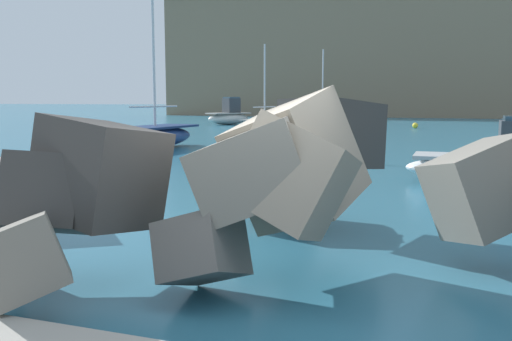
% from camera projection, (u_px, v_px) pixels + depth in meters
% --- Properties ---
extents(ground_plane, '(400.00, 400.00, 0.00)m').
position_uv_depth(ground_plane, '(271.00, 300.00, 6.19)').
color(ground_plane, '#2D6B84').
extents(breakwater_jetty, '(31.71, 7.70, 2.97)m').
position_uv_depth(breakwater_jetty, '(413.00, 184.00, 6.67)').
color(breakwater_jetty, '#605B56').
rests_on(breakwater_jetty, ground).
extents(boat_near_centre, '(2.68, 6.18, 8.08)m').
position_uv_depth(boat_near_centre, '(150.00, 136.00, 24.78)').
color(boat_near_centre, navy).
rests_on(boat_near_centre, ground).
extents(boat_near_right, '(3.75, 4.56, 2.44)m').
position_uv_depth(boat_near_right, '(229.00, 116.00, 48.67)').
color(boat_near_right, beige).
rests_on(boat_near_right, ground).
extents(boat_mid_centre, '(5.53, 4.80, 6.55)m').
position_uv_depth(boat_mid_centre, '(326.00, 118.00, 48.29)').
color(boat_mid_centre, maroon).
rests_on(boat_mid_centre, ground).
extents(boat_far_centre, '(3.04, 5.82, 6.24)m').
position_uv_depth(boat_far_centre, '(267.00, 123.00, 40.91)').
color(boat_far_centre, beige).
rests_on(boat_far_centre, ground).
extents(mooring_buoy_middle, '(0.44, 0.44, 0.44)m').
position_uv_depth(mooring_buoy_middle, '(415.00, 125.00, 42.40)').
color(mooring_buoy_middle, yellow).
rests_on(mooring_buoy_middle, ground).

